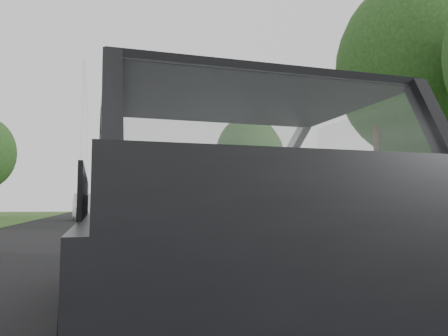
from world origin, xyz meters
TOP-DOWN VIEW (x-y plane):
  - ground at (0.00, 0.00)m, footprint 140.00×140.00m
  - subject_car at (0.00, 0.00)m, footprint 1.80×4.00m
  - dashboard at (0.00, 0.62)m, footprint 1.58×0.45m
  - driver_seat at (-0.40, -0.29)m, footprint 0.50×0.72m
  - passenger_seat at (0.40, -0.29)m, footprint 0.50×0.72m
  - steering_wheel at (-0.40, 0.33)m, footprint 0.36×0.36m
  - cat at (0.25, 0.61)m, footprint 0.60×0.19m
  - guardrail at (4.30, 10.00)m, footprint 0.05×90.00m
  - other_car at (-1.12, 23.10)m, footprint 2.19×4.74m
  - highway_sign at (4.61, 25.50)m, footprint 0.24×0.88m
  - utility_pole at (8.63, 10.06)m, footprint 0.30×0.30m
  - tree_1 at (10.71, 10.29)m, footprint 8.00×8.00m
  - tree_2 at (8.59, 23.19)m, footprint 4.29×4.29m
  - tree_3 at (12.94, 33.76)m, footprint 6.31×6.31m

SIDE VIEW (x-z plane):
  - ground at x=0.00m, z-range 0.00..0.00m
  - guardrail at x=4.30m, z-range 0.42..0.74m
  - subject_car at x=0.00m, z-range 0.00..1.45m
  - other_car at x=-1.12m, z-range 0.00..1.52m
  - dashboard at x=0.00m, z-range 0.70..1.00m
  - driver_seat at x=-0.40m, z-range 0.67..1.09m
  - passenger_seat at x=0.40m, z-range 0.67..1.09m
  - steering_wheel at x=-0.40m, z-range 0.90..0.94m
  - cat at x=0.25m, z-range 0.95..1.22m
  - highway_sign at x=4.61m, z-range 0.00..2.20m
  - tree_2 at x=8.59m, z-range 0.00..6.39m
  - utility_pole at x=8.63m, z-range 0.00..7.19m
  - tree_3 at x=12.94m, z-range 0.00..8.16m
  - tree_1 at x=10.71m, z-range 0.00..9.15m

